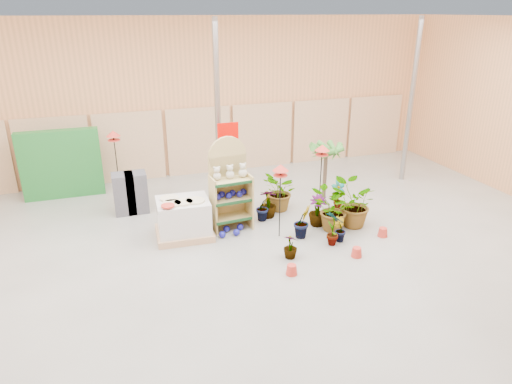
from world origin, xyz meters
TOP-DOWN VIEW (x-y plane):
  - room at (0.00, 0.91)m, footprint 15.20×12.10m
  - display_shelf at (-0.13, 2.09)m, footprint 0.91×0.62m
  - teddy_bears at (-0.11, 1.99)m, footprint 0.77×0.19m
  - gazing_balls_shelf at (-0.13, 1.97)m, footprint 0.77×0.26m
  - gazing_balls_floor at (-0.22, 1.67)m, footprint 0.63×0.39m
  - pallet_stack at (-1.23, 1.90)m, footprint 1.25×1.06m
  - charcoal_planters at (-2.21, 3.60)m, footprint 0.80×0.50m
  - trellis_stock at (-3.80, 5.20)m, footprint 2.00×0.30m
  - offer_sign at (0.10, 2.98)m, footprint 0.50×0.08m
  - bird_table_front at (0.75, 1.23)m, footprint 0.34×0.34m
  - bird_table_right at (2.03, 1.91)m, footprint 0.34×0.34m
  - bird_table_back at (-2.44, 4.26)m, footprint 0.34×0.34m
  - palm at (2.66, 2.91)m, footprint 0.70×0.70m
  - potted_plant_1 at (1.21, 1.05)m, footprint 0.52×0.49m
  - potted_plant_2 at (1.97, 1.11)m, footprint 1.09×1.01m
  - potted_plant_3 at (1.78, 1.47)m, footprint 0.50×0.50m
  - potted_plant_4 at (2.66, 2.14)m, footprint 0.43×0.32m
  - potted_plant_5 at (0.70, 2.13)m, footprint 0.45×0.42m
  - potted_plant_6 at (1.28, 2.52)m, footprint 0.80×0.92m
  - potted_plant_7 at (0.61, 0.29)m, footprint 0.40×0.40m
  - potted_plant_8 at (1.67, 0.50)m, footprint 0.38×0.48m
  - potted_plant_9 at (1.88, 0.63)m, footprint 0.35×0.37m
  - potted_plant_10 at (2.50, 1.16)m, footprint 1.25×1.18m
  - potted_plant_11 at (0.86, 2.25)m, footprint 0.50×0.50m

SIDE VIEW (x-z plane):
  - gazing_balls_floor at x=-0.22m, z-range 0.00..0.15m
  - potted_plant_7 at x=0.61m, z-range 0.00..0.51m
  - potted_plant_9 at x=1.88m, z-range 0.00..0.53m
  - potted_plant_5 at x=0.70m, z-range 0.00..0.67m
  - potted_plant_11 at x=0.86m, z-range 0.00..0.71m
  - potted_plant_3 at x=1.78m, z-range 0.00..0.72m
  - potted_plant_1 at x=1.21m, z-range 0.00..0.74m
  - potted_plant_4 at x=2.66m, z-range 0.00..0.75m
  - potted_plant_8 at x=1.67m, z-range 0.00..0.79m
  - pallet_stack at x=-1.23m, z-range -0.02..0.87m
  - potted_plant_6 at x=1.28m, z-range 0.00..0.99m
  - potted_plant_2 at x=1.97m, z-range 0.00..1.00m
  - charcoal_planters at x=-2.21m, z-range 0.00..1.00m
  - potted_plant_10 at x=2.50m, z-range 0.00..1.09m
  - gazing_balls_shelf at x=-0.13m, z-range 0.75..0.90m
  - trellis_stock at x=-3.80m, z-range 0.00..1.80m
  - display_shelf at x=-0.13m, z-range -0.09..2.00m
  - teddy_bears at x=-0.11m, z-range 1.16..1.48m
  - palm at x=2.66m, z-range 0.55..2.13m
  - bird_table_front at x=0.75m, z-range 0.71..2.37m
  - offer_sign at x=0.10m, z-range 0.47..2.67m
  - bird_table_right at x=2.03m, z-range 0.76..2.55m
  - bird_table_back at x=-2.44m, z-range 0.82..2.73m
  - room at x=0.00m, z-range -0.14..4.56m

